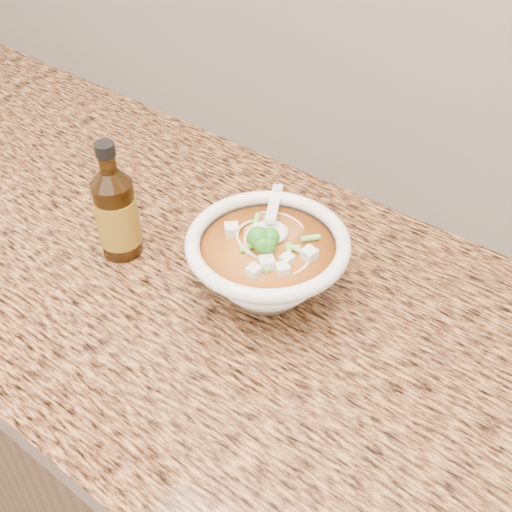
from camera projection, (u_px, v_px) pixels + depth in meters
The scene contains 4 objects.
cabinet at pixel (249, 468), 1.22m from camera, with size 4.00×0.65×0.86m, color #331F0F.
counter_slab at pixel (247, 304), 0.92m from camera, with size 4.00×0.68×0.04m, color #A2713B.
soup_bowl at pixel (268, 264), 0.88m from camera, with size 0.22×0.24×0.12m.
hot_sauce_bottle at pixel (117, 213), 0.94m from camera, with size 0.08×0.08×0.19m.
Camera 1 is at (0.40, 1.17, 1.55)m, focal length 45.00 mm.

